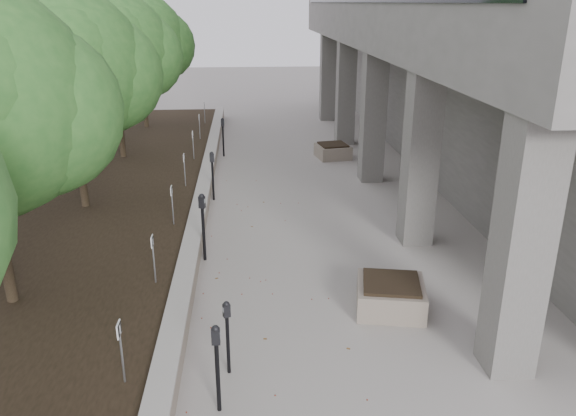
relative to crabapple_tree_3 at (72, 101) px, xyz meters
name	(u,v)px	position (x,y,z in m)	size (l,w,h in m)	color
retaining_wall	(203,196)	(2.97, 1.00, -2.87)	(0.39, 26.00, 0.50)	gray
planting_bed	(70,201)	(-0.70, 1.00, -2.92)	(7.00, 26.00, 0.40)	#2E2317
crabapple_tree_3	(72,101)	(0.00, 0.00, 0.00)	(4.60, 4.00, 5.44)	#2B6325
crabapple_tree_4	(115,76)	(0.00, 5.00, 0.00)	(4.60, 4.00, 5.44)	#2B6325
crabapple_tree_5	(141,61)	(0.00, 10.00, 0.00)	(4.60, 4.00, 5.44)	#2B6325
parking_sign_2	(122,353)	(2.45, -7.50, -2.24)	(0.04, 0.22, 0.96)	black
parking_sign_3	(154,259)	(2.45, -4.50, -2.24)	(0.04, 0.22, 0.96)	black
parking_sign_4	(172,205)	(2.45, -1.50, -2.24)	(0.04, 0.22, 0.96)	black
parking_sign_5	(185,170)	(2.45, 1.50, -2.24)	(0.04, 0.22, 0.96)	black
parking_sign_6	(193,145)	(2.45, 4.50, -2.24)	(0.04, 0.22, 0.96)	black
parking_sign_7	(200,127)	(2.45, 7.50, -2.24)	(0.04, 0.22, 0.96)	black
parking_sign_8	(205,112)	(2.45, 10.50, -2.24)	(0.04, 0.22, 0.96)	black
parking_meter_1	(228,338)	(3.88, -6.84, -2.50)	(0.12, 0.09, 1.25)	black
parking_meter_2	(217,369)	(3.76, -7.70, -2.43)	(0.14, 0.10, 1.38)	black
parking_meter_3	(203,227)	(3.25, -2.71, -2.34)	(0.15, 0.11, 1.56)	black
parking_meter_4	(213,176)	(3.25, 1.36, -2.40)	(0.14, 0.10, 1.44)	black
parking_meter_5	(223,137)	(3.39, 6.30, -2.40)	(0.14, 0.10, 1.44)	black
planter_front	(391,295)	(6.84, -5.12, -2.83)	(1.23, 1.23, 0.57)	gray
planter_back	(333,151)	(7.41, 5.79, -2.86)	(1.13, 1.13, 0.53)	gray
berry_scatter	(271,263)	(4.70, -3.00, -3.11)	(3.30, 14.10, 0.02)	maroon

